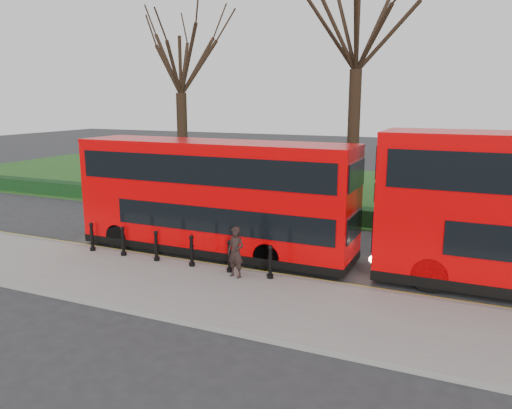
% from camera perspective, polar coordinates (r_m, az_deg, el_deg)
% --- Properties ---
extents(ground, '(120.00, 120.00, 0.00)m').
position_cam_1_polar(ground, '(17.65, -3.41, -6.42)').
color(ground, '#28282B').
rests_on(ground, ground).
extents(pavement, '(60.00, 4.00, 0.15)m').
position_cam_1_polar(pavement, '(15.19, -8.70, -9.36)').
color(pavement, gray).
rests_on(pavement, ground).
extents(kerb, '(60.00, 0.25, 0.16)m').
position_cam_1_polar(kerb, '(16.79, -5.00, -7.15)').
color(kerb, slate).
rests_on(kerb, ground).
extents(grass_verge, '(60.00, 18.00, 0.06)m').
position_cam_1_polar(grass_verge, '(31.32, 9.32, 1.65)').
color(grass_verge, '#1B4B19').
rests_on(grass_verge, ground).
extents(hedge, '(60.00, 0.90, 0.80)m').
position_cam_1_polar(hedge, '(23.56, 4.21, -0.71)').
color(hedge, black).
rests_on(hedge, ground).
extents(yellow_line_outer, '(60.00, 0.10, 0.01)m').
position_cam_1_polar(yellow_line_outer, '(17.06, -4.50, -7.07)').
color(yellow_line_outer, yellow).
rests_on(yellow_line_outer, ground).
extents(yellow_line_inner, '(60.00, 0.10, 0.01)m').
position_cam_1_polar(yellow_line_inner, '(17.23, -4.18, -6.88)').
color(yellow_line_inner, yellow).
rests_on(yellow_line_inner, ground).
extents(tree_left, '(6.86, 6.86, 10.72)m').
position_cam_1_polar(tree_left, '(29.50, -8.67, 16.18)').
color(tree_left, black).
rests_on(tree_left, ground).
extents(tree_mid, '(8.12, 8.12, 12.68)m').
position_cam_1_polar(tree_mid, '(25.76, 11.58, 19.93)').
color(tree_mid, black).
rests_on(tree_mid, ground).
extents(bollard_row, '(7.15, 0.15, 1.00)m').
position_cam_1_polar(bollard_row, '(16.97, -9.39, -5.02)').
color(bollard_row, black).
rests_on(bollard_row, pavement).
extents(bus_lead, '(10.29, 2.36, 4.09)m').
position_cam_1_polar(bus_lead, '(18.10, -4.80, 0.78)').
color(bus_lead, '#D50003').
rests_on(bus_lead, ground).
extents(pedestrian, '(0.64, 0.49, 1.59)m').
position_cam_1_polar(pedestrian, '(15.41, -2.33, -5.47)').
color(pedestrian, black).
rests_on(pedestrian, pavement).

